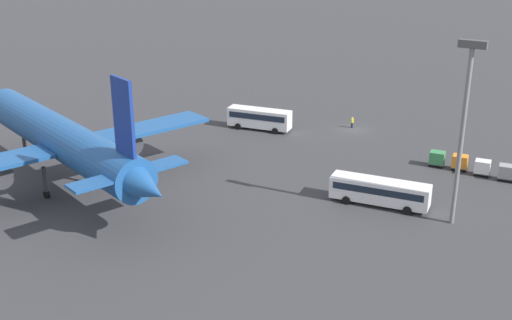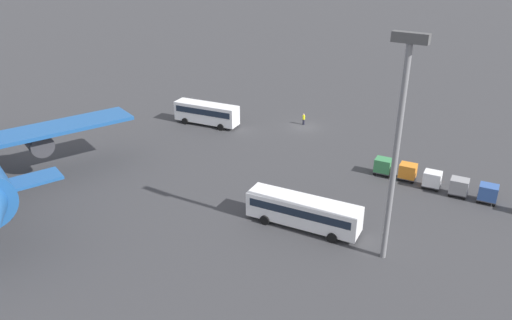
% 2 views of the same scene
% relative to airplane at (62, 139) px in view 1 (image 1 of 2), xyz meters
% --- Properties ---
extents(ground_plane, '(600.00, 600.00, 0.00)m').
position_rel_airplane_xyz_m(ground_plane, '(-22.35, -39.01, -6.34)').
color(ground_plane, '#38383A').
extents(airplane, '(43.72, 37.57, 16.84)m').
position_rel_airplane_xyz_m(airplane, '(0.00, 0.00, 0.00)').
color(airplane, '#1E5193').
rests_on(airplane, ground).
extents(shuttle_bus_near, '(10.25, 3.87, 3.29)m').
position_rel_airplane_xyz_m(shuttle_bus_near, '(-9.40, -31.94, -4.37)').
color(shuttle_bus_near, white).
rests_on(shuttle_bus_near, ground).
extents(shuttle_bus_far, '(11.61, 3.94, 3.01)m').
position_rel_airplane_xyz_m(shuttle_bus_far, '(-35.26, -14.16, -4.52)').
color(shuttle_bus_far, white).
rests_on(shuttle_bus_far, ground).
extents(worker_person, '(0.38, 0.38, 1.74)m').
position_rel_airplane_xyz_m(worker_person, '(-21.83, -39.87, -5.46)').
color(worker_person, '#1E1E2D').
rests_on(worker_person, ground).
extents(cargo_cart_grey, '(2.14, 1.85, 2.06)m').
position_rel_airplane_xyz_m(cargo_cart_grey, '(-46.83, -29.09, -5.14)').
color(cargo_cart_grey, '#38383D').
rests_on(cargo_cart_grey, ground).
extents(cargo_cart_white, '(2.14, 1.85, 2.06)m').
position_rel_airplane_xyz_m(cargo_cart_white, '(-43.85, -29.31, -5.14)').
color(cargo_cart_white, '#38383D').
rests_on(cargo_cart_white, ground).
extents(cargo_cart_orange, '(2.14, 1.85, 2.06)m').
position_rel_airplane_xyz_m(cargo_cart_orange, '(-40.88, -29.83, -5.14)').
color(cargo_cart_orange, '#38383D').
rests_on(cargo_cart_orange, ground).
extents(cargo_cart_green, '(2.14, 1.85, 2.06)m').
position_rel_airplane_xyz_m(cargo_cart_green, '(-37.90, -29.75, -5.14)').
color(cargo_cart_green, '#38383D').
rests_on(cargo_cart_green, ground).
extents(light_pole, '(2.80, 0.70, 20.05)m').
position_rel_airplane_xyz_m(light_pole, '(-43.78, -13.53, 5.75)').
color(light_pole, slate).
rests_on(light_pole, ground).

